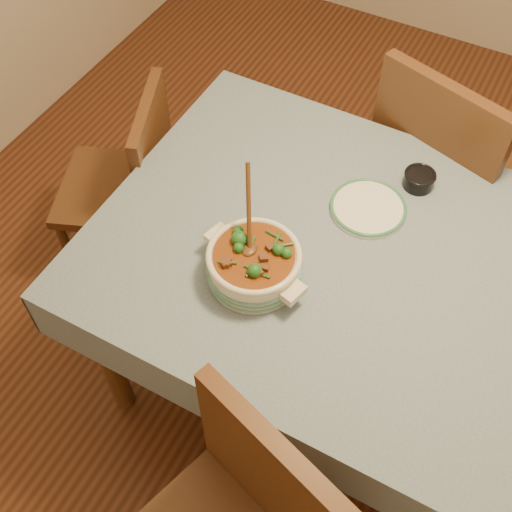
# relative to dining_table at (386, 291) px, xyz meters

# --- Properties ---
(floor) EXTENTS (4.50, 4.50, 0.00)m
(floor) POSITION_rel_dining_table_xyz_m (0.00, 0.00, -0.66)
(floor) COLOR #412012
(floor) RESTS_ON ground
(dining_table) EXTENTS (1.68, 1.08, 0.76)m
(dining_table) POSITION_rel_dining_table_xyz_m (0.00, 0.00, 0.00)
(dining_table) COLOR brown
(dining_table) RESTS_ON floor
(stew_casserole) EXTENTS (0.32, 0.30, 0.30)m
(stew_casserole) POSITION_rel_dining_table_xyz_m (-0.32, -0.19, 0.15)
(stew_casserole) COLOR #F0E6C9
(stew_casserole) RESTS_ON dining_table
(white_plate) EXTENTS (0.25, 0.25, 0.02)m
(white_plate) POSITION_rel_dining_table_xyz_m (-0.14, 0.18, 0.10)
(white_plate) COLOR white
(white_plate) RESTS_ON dining_table
(condiment_bowl) EXTENTS (0.11, 0.11, 0.05)m
(condiment_bowl) POSITION_rel_dining_table_xyz_m (-0.05, 0.34, 0.12)
(condiment_bowl) COLOR black
(condiment_bowl) RESTS_ON dining_table
(chair_far) EXTENTS (0.57, 0.57, 0.98)m
(chair_far) POSITION_rel_dining_table_xyz_m (-0.03, 0.65, -0.11)
(chair_far) COLOR brown
(chair_far) RESTS_ON floor
(chair_left) EXTENTS (0.51, 0.51, 0.84)m
(chair_left) POSITION_rel_dining_table_xyz_m (-1.01, 0.14, -0.19)
(chair_left) COLOR brown
(chair_left) RESTS_ON floor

